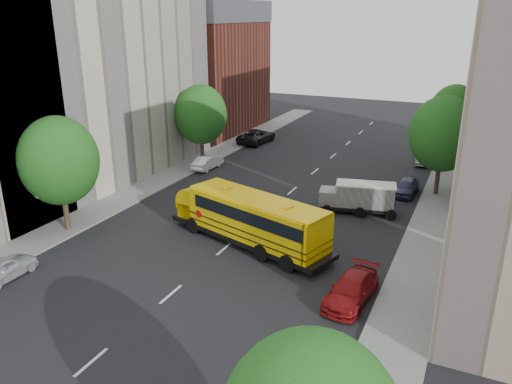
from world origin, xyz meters
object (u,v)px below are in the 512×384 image
Objects in this scene: street_tree_1 at (59,161)px; parked_car_5 at (425,155)px; parked_car_3 at (351,290)px; parked_car_1 at (207,162)px; school_bus at (247,216)px; parked_car_2 at (257,136)px; parked_car_4 at (407,187)px; street_tree_2 at (201,115)px; street_tree_4 at (443,134)px; street_tree_5 at (454,113)px; safari_truck at (359,197)px; parked_car_0 at (4,268)px.

parked_car_5 is at bearing 53.92° from street_tree_1.
parked_car_1 is at bearing 142.77° from parked_car_3.
street_tree_1 is at bearing -147.23° from school_bus.
parked_car_2 is 1.46× the size of parked_car_4.
street_tree_2 is 22.00m from street_tree_4.
parked_car_2 reaches higher than parked_car_3.
parked_car_3 is (-2.20, -18.65, -4.41)m from street_tree_4.
street_tree_4 reaches higher than street_tree_1.
street_tree_2 is at bearing 90.00° from street_tree_1.
street_tree_4 is at bearing -90.00° from street_tree_5.
street_tree_4 is 21.12m from parked_car_1.
school_bus is at bearing -134.77° from safari_truck.
parked_car_1 is 11.24m from parked_car_2.
parked_car_5 reaches higher than parked_car_0.
street_tree_2 is 4.65m from parked_car_1.
parked_car_3 reaches higher than parked_car_0.
safari_truck is 1.00× the size of parked_car_2.
street_tree_1 is 2.04× the size of parked_car_0.
street_tree_2 is 0.95× the size of street_tree_4.
street_tree_4 is at bearing 89.10° from parked_car_3.
parked_car_2 is (0.00, 11.24, 0.14)m from parked_car_1.
street_tree_1 is at bearing -75.86° from parked_car_0.
street_tree_1 reaches higher than parked_car_5.
street_tree_1 is 1.41× the size of safari_truck.
street_tree_5 is 13.72m from parked_car_4.
parked_car_5 is (0.13, 10.28, 0.14)m from parked_car_4.
parked_car_0 is 38.47m from parked_car_5.
safari_truck is 23.80m from parked_car_0.
parked_car_4 reaches higher than parked_car_1.
school_bus is 3.17× the size of parked_car_4.
street_tree_2 is 0.63× the size of school_bus.
school_bus is 3.16× the size of parked_car_0.
street_tree_1 is at bearing 86.39° from parked_car_1.
parked_car_1 is at bearing -155.44° from parked_car_5.
parked_car_3 is at bearing -9.92° from school_bus.
parked_car_5 is (0.13, 28.01, 0.13)m from parked_car_3.
school_bus is 8.89m from parked_car_3.
street_tree_4 is 1.44× the size of safari_truck.
street_tree_2 is 24.91m from parked_car_0.
street_tree_4 is (22.00, 0.00, 0.25)m from street_tree_2.
parked_car_1 is 0.80× the size of parked_car_5.
street_tree_4 reaches higher than parked_car_3.
safari_truck is 22.64m from parked_car_2.
school_bus is 14.29m from parked_car_0.
parked_car_0 reaches higher than parked_car_4.
parked_car_5 is at bearing -148.52° from parked_car_1.
parked_car_4 is (-2.20, -12.92, -4.05)m from street_tree_5.
street_tree_4 reaches higher than school_bus.
safari_truck is at bearing -112.94° from parked_car_4.
street_tree_4 is 2.08× the size of parked_car_1.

